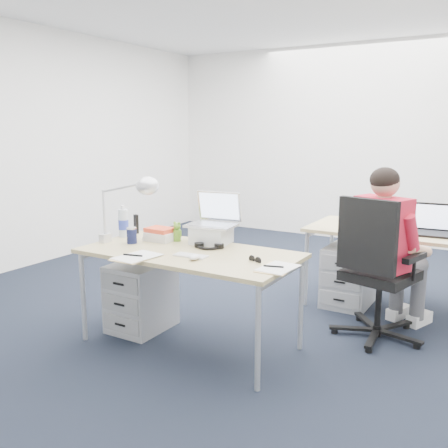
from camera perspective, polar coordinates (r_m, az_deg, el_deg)
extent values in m
plane|color=black|center=(4.46, 2.43, -10.40)|extent=(7.00, 7.00, 0.00)
cube|color=white|center=(7.43, 15.58, 8.83)|extent=(6.00, 0.02, 2.80)
cube|color=white|center=(6.17, -23.07, 8.01)|extent=(0.02, 7.00, 2.80)
cube|color=tan|center=(3.69, -4.00, -3.34)|extent=(1.60, 0.80, 0.03)
cylinder|color=#B7BABC|center=(4.01, -15.79, -7.99)|extent=(0.04, 0.04, 0.70)
cylinder|color=#B7BABC|center=(3.16, 3.90, -12.87)|extent=(0.04, 0.04, 0.70)
cylinder|color=#B7BABC|center=(4.49, -9.31, -5.66)|extent=(0.04, 0.04, 0.70)
cylinder|color=#B7BABC|center=(3.75, 8.80, -9.03)|extent=(0.04, 0.04, 0.70)
cube|color=tan|center=(4.71, 19.62, -0.82)|extent=(1.60, 0.80, 0.03)
cylinder|color=#B7BABC|center=(4.66, 9.38, -5.04)|extent=(0.04, 0.04, 0.70)
cylinder|color=#B7BABC|center=(5.30, 12.15, -3.20)|extent=(0.04, 0.04, 0.70)
cylinder|color=black|center=(4.14, 17.23, -8.62)|extent=(0.05, 0.05, 0.44)
cube|color=black|center=(4.07, 17.42, -5.58)|extent=(0.58, 0.58, 0.08)
cube|color=black|center=(3.78, 16.04, -1.30)|extent=(0.46, 0.16, 0.54)
cube|color=red|center=(4.00, 17.61, -1.02)|extent=(0.46, 0.34, 0.56)
sphere|color=tan|center=(3.94, 17.93, 4.48)|extent=(0.21, 0.21, 0.21)
cube|color=#ADB0B3|center=(4.16, -9.41, -8.12)|extent=(0.40, 0.50, 0.55)
cube|color=#ADB0B3|center=(4.78, 14.06, -5.76)|extent=(0.40, 0.50, 0.55)
cube|color=white|center=(3.53, -3.82, -3.62)|extent=(0.25, 0.11, 0.01)
ellipsoid|color=white|center=(3.44, -3.38, -3.79)|extent=(0.09, 0.12, 0.04)
cylinder|color=#14193F|center=(3.97, -10.50, -1.28)|extent=(0.09, 0.09, 0.13)
cylinder|color=silver|center=(4.21, -11.43, 0.32)|extent=(0.10, 0.10, 0.26)
cube|color=silver|center=(4.04, -7.31, -1.16)|extent=(0.28, 0.25, 0.10)
cube|color=black|center=(4.34, -10.01, 0.00)|extent=(0.05, 0.04, 0.16)
cube|color=#FFD993|center=(3.54, -10.12, -3.74)|extent=(0.24, 0.33, 0.01)
cube|color=#FFD993|center=(3.24, 5.98, -5.05)|extent=(0.21, 0.29, 0.01)
cube|color=white|center=(4.77, 15.92, -0.21)|extent=(0.30, 0.37, 0.01)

